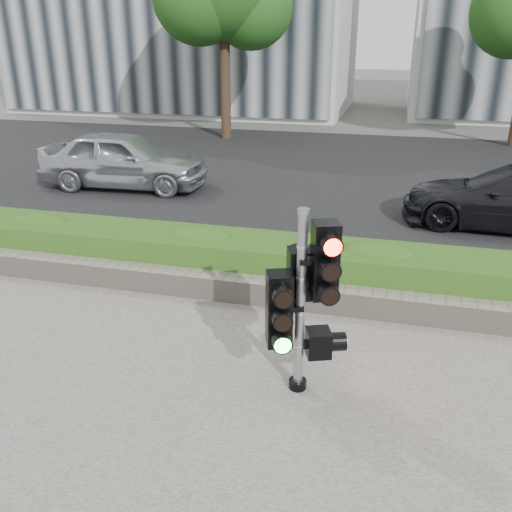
# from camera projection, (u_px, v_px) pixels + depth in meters

# --- Properties ---
(ground) EXTENTS (120.00, 120.00, 0.00)m
(ground) POSITION_uv_depth(u_px,v_px,m) (223.00, 380.00, 6.02)
(ground) COLOR #51514C
(ground) RESTS_ON ground
(road) EXTENTS (60.00, 13.00, 0.02)m
(road) POSITION_uv_depth(u_px,v_px,m) (333.00, 173.00, 14.98)
(road) COLOR black
(road) RESTS_ON ground
(curb) EXTENTS (60.00, 0.25, 0.12)m
(curb) POSITION_uv_depth(u_px,v_px,m) (282.00, 266.00, 8.82)
(curb) COLOR gray
(curb) RESTS_ON ground
(stone_wall) EXTENTS (12.00, 0.32, 0.34)m
(stone_wall) POSITION_uv_depth(u_px,v_px,m) (264.00, 291.00, 7.65)
(stone_wall) COLOR gray
(stone_wall) RESTS_ON sidewalk
(hedge) EXTENTS (12.00, 1.00, 0.68)m
(hedge) POSITION_uv_depth(u_px,v_px,m) (274.00, 263.00, 8.17)
(hedge) COLOR #53942D
(hedge) RESTS_ON sidewalk
(traffic_signal) EXTENTS (0.74, 0.64, 2.02)m
(traffic_signal) POSITION_uv_depth(u_px,v_px,m) (303.00, 293.00, 5.45)
(traffic_signal) COLOR black
(traffic_signal) RESTS_ON sidewalk
(car_silver) EXTENTS (4.17, 1.88, 1.39)m
(car_silver) POSITION_uv_depth(u_px,v_px,m) (124.00, 160.00, 13.30)
(car_silver) COLOR #AEB0B5
(car_silver) RESTS_ON road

